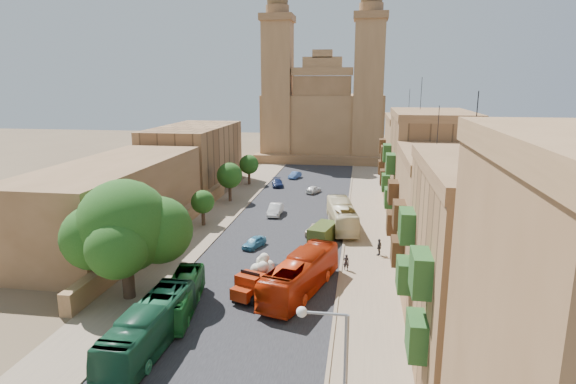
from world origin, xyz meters
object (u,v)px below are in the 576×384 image
(street_tree_b, at_px, (203,202))
(car_blue_b, at_px, (295,175))
(bus_green_north, at_px, (181,296))
(church, at_px, (324,115))
(olive_pickup, at_px, (323,234))
(bus_green_south, at_px, (149,327))
(ficus_tree, at_px, (125,229))
(car_white_a, at_px, (275,210))
(pedestrian_c, at_px, (379,247))
(bus_cream_east, at_px, (342,215))
(pedestrian_a, at_px, (346,262))
(street_tree_c, at_px, (230,176))
(red_truck, at_px, (259,277))
(street_tree_d, at_px, (249,165))
(car_cream, at_px, (317,229))
(car_blue_a, at_px, (254,242))
(street_tree_a, at_px, (162,228))
(car_dkblue, at_px, (277,183))
(streetlamp, at_px, (334,378))
(bus_red_east, at_px, (301,275))
(car_white_b, at_px, (313,189))

(street_tree_b, bearing_deg, car_blue_b, 77.07)
(car_blue_b, bearing_deg, bus_green_north, -76.32)
(church, bearing_deg, olive_pickup, -85.40)
(street_tree_b, relative_size, bus_green_north, 0.49)
(bus_green_south, bearing_deg, ficus_tree, 125.85)
(car_white_a, distance_m, pedestrian_c, 18.31)
(olive_pickup, bearing_deg, bus_green_south, -112.30)
(bus_cream_east, distance_m, pedestrian_a, 13.20)
(bus_green_south, xyz_separation_m, bus_cream_east, (11.13, 28.29, 0.06))
(church, relative_size, car_white_a, 8.34)
(street_tree_c, height_order, car_blue_b, street_tree_c)
(red_truck, distance_m, olive_pickup, 14.34)
(red_truck, xyz_separation_m, car_white_a, (-2.89, 23.52, -0.70))
(street_tree_d, bearing_deg, car_white_a, -66.94)
(bus_green_south, relative_size, car_cream, 2.41)
(car_blue_a, bearing_deg, street_tree_a, -127.42)
(bus_green_north, distance_m, car_white_a, 27.54)
(street_tree_b, bearing_deg, ficus_tree, -88.32)
(red_truck, height_order, pedestrian_c, red_truck)
(car_white_a, bearing_deg, car_cream, -48.72)
(street_tree_c, distance_m, car_white_a, 10.40)
(car_blue_a, bearing_deg, car_dkblue, 114.61)
(street_tree_a, bearing_deg, street_tree_b, 90.00)
(olive_pickup, bearing_deg, street_tree_b, 164.80)
(bus_green_south, bearing_deg, car_blue_a, 83.84)
(church, relative_size, street_tree_a, 7.40)
(streetlamp, bearing_deg, bus_red_east, 101.10)
(pedestrian_a, bearing_deg, car_cream, -61.70)
(street_tree_b, relative_size, bus_cream_east, 0.39)
(street_tree_a, distance_m, bus_red_east, 14.97)
(red_truck, bearing_deg, bus_red_east, 12.01)
(car_white_b, bearing_deg, olive_pickup, 118.12)
(bus_red_east, height_order, car_dkblue, bus_red_east)
(streetlamp, bearing_deg, car_blue_b, 99.28)
(bus_cream_east, bearing_deg, bus_green_south, 59.06)
(street_tree_c, xyz_separation_m, red_truck, (10.64, -29.73, -2.36))
(street_tree_c, distance_m, olive_pickup, 21.93)
(street_tree_c, height_order, street_tree_d, street_tree_c)
(street_tree_d, bearing_deg, car_dkblue, -12.25)
(street_tree_c, xyz_separation_m, car_dkblue, (5.00, 10.91, -3.18))
(street_tree_a, height_order, car_white_b, street_tree_a)
(bus_green_north, height_order, car_blue_b, bus_green_north)
(street_tree_c, bearing_deg, car_white_a, -38.70)
(bus_red_east, bearing_deg, red_truck, 27.86)
(olive_pickup, height_order, car_cream, olive_pickup)
(car_dkblue, xyz_separation_m, pedestrian_a, (12.50, -34.57, 0.17))
(car_cream, bearing_deg, olive_pickup, 115.83)
(street_tree_b, xyz_separation_m, car_blue_a, (7.80, -6.87, -2.30))
(bus_cream_east, bearing_deg, car_dkblue, -71.25)
(car_white_b, bearing_deg, car_dkblue, -11.23)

